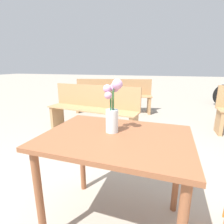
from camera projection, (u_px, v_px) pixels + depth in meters
The scene contains 5 objects.
ground_plane at pixel (115, 224), 1.36m from camera, with size 40.00×40.00×0.00m, color #A39989.
table_front at pixel (116, 150), 1.19m from camera, with size 1.00×0.75×0.74m.
flower_vase at pixel (112, 111), 1.19m from camera, with size 0.13×0.14×0.37m.
bench_near at pixel (113, 94), 4.51m from camera, with size 1.98×0.73×0.85m.
bench_far at pixel (93, 107), 3.15m from camera, with size 1.74×0.61×0.85m.
Camera 1 is at (0.27, -1.05, 1.20)m, focal length 28.00 mm.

